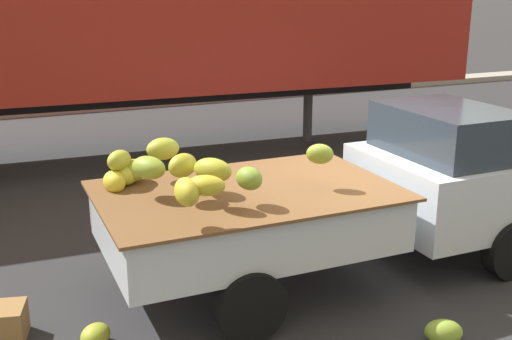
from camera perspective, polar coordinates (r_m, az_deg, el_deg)
ground at (r=7.21m, az=9.76°, el=-8.22°), size 220.00×220.00×0.00m
curb_strip at (r=16.44m, az=-10.33°, el=6.04°), size 80.00×0.80×0.16m
pickup_truck at (r=7.10m, az=13.82°, el=-1.21°), size 5.05×1.88×1.70m
semi_trailer at (r=11.15m, az=-11.31°, el=13.89°), size 12.10×3.10×3.95m
fallen_banana_bunch_near_tailgate at (r=5.74m, az=-14.35°, el=-14.33°), size 0.37×0.38×0.19m
fallen_banana_bunch_by_wheel at (r=5.83m, az=16.64°, el=-13.87°), size 0.39×0.34×0.21m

